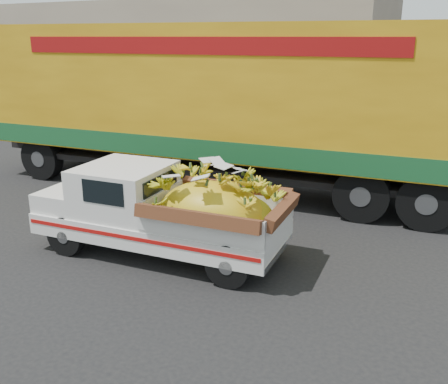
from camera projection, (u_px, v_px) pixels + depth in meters
The scene contains 6 objects.
ground at pixel (167, 244), 8.85m from camera, with size 100.00×100.00×0.00m, color black.
curb at pixel (286, 166), 13.85m from camera, with size 60.00×0.25×0.15m, color gray.
sidewalk at pixel (309, 152), 15.63m from camera, with size 60.00×4.00×0.14m, color gray.
building_left at pixel (188, 59), 23.41m from camera, with size 18.00×6.00×5.00m, color gray.
pickup_truck at pixel (177, 212), 8.14m from camera, with size 4.30×1.86×1.47m.
semi_trailer at pixel (219, 100), 11.51m from camera, with size 12.04×3.45×3.80m.
Camera 1 is at (4.64, -6.79, 3.54)m, focal length 40.00 mm.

